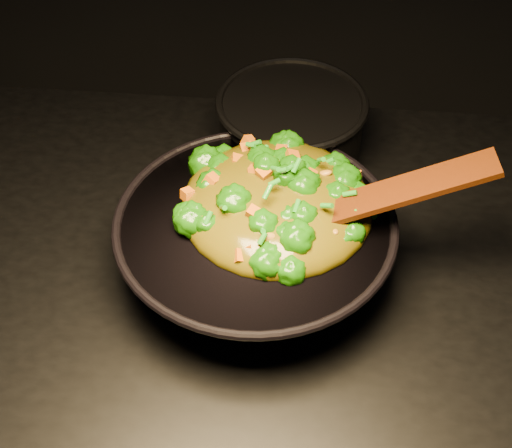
# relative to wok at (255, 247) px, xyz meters

# --- Properties ---
(wok) EXTENTS (0.46, 0.46, 0.10)m
(wok) POSITION_rel_wok_xyz_m (0.00, 0.00, 0.00)
(wok) COLOR black
(wok) RESTS_ON stovetop
(stir_fry) EXTENTS (0.27, 0.27, 0.09)m
(stir_fry) POSITION_rel_wok_xyz_m (0.03, 0.03, 0.09)
(stir_fry) COLOR #1B6106
(stir_fry) RESTS_ON wok
(spatula) EXTENTS (0.29, 0.08, 0.12)m
(spatula) POSITION_rel_wok_xyz_m (0.15, 0.00, 0.10)
(spatula) COLOR black
(spatula) RESTS_ON wok
(back_pot) EXTENTS (0.22, 0.22, 0.13)m
(back_pot) POSITION_rel_wok_xyz_m (0.03, 0.23, 0.01)
(back_pot) COLOR black
(back_pot) RESTS_ON stovetop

